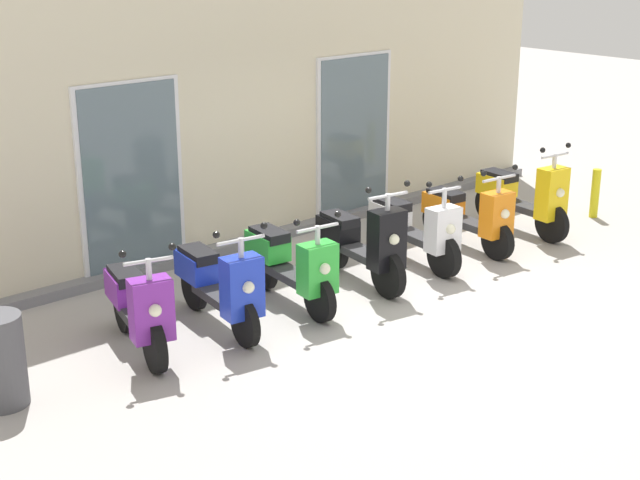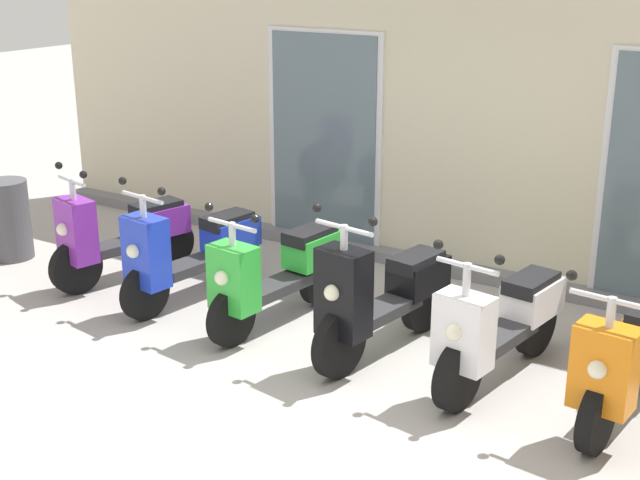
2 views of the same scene
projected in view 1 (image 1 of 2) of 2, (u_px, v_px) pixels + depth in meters
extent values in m
plane|color=#A8A39E|center=(407.00, 302.00, 10.33)|extent=(40.00, 40.00, 0.00)
cube|color=beige|center=(244.00, 110.00, 11.86)|extent=(10.94, 0.30, 3.45)
cube|color=slate|center=(258.00, 239.00, 12.21)|extent=(10.94, 0.20, 0.12)
cube|color=silver|center=(131.00, 180.00, 10.82)|extent=(1.36, 0.04, 2.30)
cube|color=slate|center=(132.00, 180.00, 10.80)|extent=(1.24, 0.02, 2.22)
cube|color=silver|center=(354.00, 137.00, 13.03)|extent=(1.36, 0.04, 2.30)
cube|color=slate|center=(355.00, 137.00, 13.02)|extent=(1.24, 0.02, 2.22)
cylinder|color=black|center=(155.00, 347.00, 8.63)|extent=(0.23, 0.51, 0.50)
cylinder|color=black|center=(124.00, 308.00, 9.51)|extent=(0.23, 0.51, 0.50)
cube|color=#2D2D30|center=(138.00, 317.00, 9.04)|extent=(0.42, 0.69, 0.09)
cube|color=purple|center=(151.00, 310.00, 8.55)|extent=(0.43, 0.33, 0.59)
sphere|color=#F2EFCC|center=(155.00, 310.00, 8.42)|extent=(0.12, 0.12, 0.12)
cube|color=purple|center=(125.00, 287.00, 9.34)|extent=(0.42, 0.58, 0.28)
cube|color=black|center=(125.00, 275.00, 9.26)|extent=(0.37, 0.53, 0.11)
cylinder|color=silver|center=(149.00, 270.00, 8.43)|extent=(0.06, 0.06, 0.22)
cylinder|color=silver|center=(148.00, 261.00, 8.40)|extent=(0.45, 0.15, 0.04)
sphere|color=black|center=(172.00, 247.00, 8.46)|extent=(0.07, 0.07, 0.07)
sphere|color=black|center=(122.00, 254.00, 8.27)|extent=(0.07, 0.07, 0.07)
cylinder|color=black|center=(245.00, 323.00, 9.16)|extent=(0.16, 0.49, 0.49)
cylinder|color=black|center=(194.00, 288.00, 10.06)|extent=(0.16, 0.49, 0.49)
cube|color=#2D2D30|center=(218.00, 296.00, 9.58)|extent=(0.36, 0.74, 0.09)
cube|color=#1E38C6|center=(242.00, 287.00, 9.07)|extent=(0.41, 0.29, 0.62)
sphere|color=#F2EFCC|center=(248.00, 287.00, 8.96)|extent=(0.12, 0.12, 0.12)
cube|color=#1E38C6|center=(197.00, 266.00, 9.89)|extent=(0.37, 0.56, 0.28)
cube|color=black|center=(198.00, 254.00, 9.82)|extent=(0.33, 0.51, 0.11)
cylinder|color=silver|center=(241.00, 249.00, 8.95)|extent=(0.06, 0.06, 0.21)
cylinder|color=silver|center=(241.00, 240.00, 8.92)|extent=(0.51, 0.11, 0.04)
sphere|color=black|center=(264.00, 226.00, 9.02)|extent=(0.07, 0.07, 0.07)
sphere|color=black|center=(216.00, 235.00, 8.76)|extent=(0.07, 0.07, 0.07)
cylinder|color=black|center=(320.00, 300.00, 9.74)|extent=(0.15, 0.49, 0.48)
cylinder|color=black|center=(264.00, 269.00, 10.63)|extent=(0.15, 0.49, 0.48)
cube|color=#2D2D30|center=(290.00, 275.00, 10.15)|extent=(0.34, 0.73, 0.09)
cube|color=green|center=(318.00, 269.00, 9.67)|extent=(0.41, 0.28, 0.54)
sphere|color=#F2EFCC|center=(325.00, 269.00, 9.55)|extent=(0.12, 0.12, 0.12)
cube|color=green|center=(268.00, 245.00, 10.45)|extent=(0.36, 0.55, 0.28)
cube|color=black|center=(269.00, 234.00, 10.38)|extent=(0.32, 0.51, 0.11)
cylinder|color=silver|center=(318.00, 236.00, 9.55)|extent=(0.06, 0.06, 0.21)
cylinder|color=silver|center=(318.00, 228.00, 9.53)|extent=(0.50, 0.10, 0.04)
sphere|color=black|center=(338.00, 214.00, 9.63)|extent=(0.07, 0.07, 0.07)
sphere|color=black|center=(297.00, 223.00, 9.36)|extent=(0.07, 0.07, 0.07)
cylinder|color=black|center=(388.00, 275.00, 10.37)|extent=(0.18, 0.55, 0.54)
cylinder|color=black|center=(333.00, 247.00, 11.26)|extent=(0.18, 0.55, 0.54)
cube|color=#2D2D30|center=(360.00, 252.00, 10.78)|extent=(0.36, 0.72, 0.09)
cube|color=black|center=(387.00, 240.00, 10.28)|extent=(0.41, 0.30, 0.67)
sphere|color=#F2EFCC|center=(394.00, 239.00, 10.16)|extent=(0.12, 0.12, 0.12)
cube|color=black|center=(338.00, 230.00, 11.10)|extent=(0.38, 0.56, 0.28)
cube|color=black|center=(340.00, 219.00, 11.02)|extent=(0.33, 0.51, 0.11)
cylinder|color=silver|center=(388.00, 203.00, 10.15)|extent=(0.06, 0.06, 0.21)
cylinder|color=silver|center=(388.00, 196.00, 10.12)|extent=(0.52, 0.11, 0.04)
sphere|color=black|center=(407.00, 183.00, 10.22)|extent=(0.07, 0.07, 0.07)
sphere|color=black|center=(369.00, 190.00, 9.96)|extent=(0.07, 0.07, 0.07)
cylinder|color=black|center=(444.00, 257.00, 10.98)|extent=(0.18, 0.52, 0.51)
cylinder|color=black|center=(385.00, 231.00, 11.90)|extent=(0.18, 0.52, 0.51)
cube|color=#2D2D30|center=(414.00, 236.00, 11.41)|extent=(0.36, 0.75, 0.09)
cube|color=white|center=(443.00, 229.00, 10.91)|extent=(0.41, 0.29, 0.53)
sphere|color=#F2EFCC|center=(450.00, 229.00, 10.80)|extent=(0.12, 0.12, 0.12)
cube|color=white|center=(390.00, 214.00, 11.74)|extent=(0.37, 0.56, 0.28)
cube|color=black|center=(392.00, 204.00, 11.67)|extent=(0.33, 0.51, 0.11)
cylinder|color=silver|center=(444.00, 199.00, 10.79)|extent=(0.06, 0.06, 0.25)
cylinder|color=silver|center=(445.00, 190.00, 10.76)|extent=(0.47, 0.10, 0.04)
sphere|color=black|center=(461.00, 179.00, 10.85)|extent=(0.07, 0.07, 0.07)
sphere|color=black|center=(429.00, 184.00, 10.61)|extent=(0.07, 0.07, 0.07)
cylinder|color=black|center=(498.00, 241.00, 11.57)|extent=(0.16, 0.48, 0.47)
cylinder|color=black|center=(437.00, 220.00, 12.42)|extent=(0.16, 0.48, 0.47)
cube|color=#2D2D30|center=(467.00, 223.00, 11.97)|extent=(0.33, 0.71, 0.09)
cube|color=orange|center=(497.00, 214.00, 11.50)|extent=(0.40, 0.28, 0.56)
sphere|color=#F2EFCC|center=(505.00, 214.00, 11.38)|extent=(0.12, 0.12, 0.12)
cube|color=orange|center=(443.00, 204.00, 12.27)|extent=(0.35, 0.55, 0.28)
cube|color=black|center=(446.00, 195.00, 12.19)|extent=(0.31, 0.50, 0.11)
cylinder|color=silver|center=(499.00, 185.00, 11.38)|extent=(0.06, 0.06, 0.22)
cylinder|color=silver|center=(499.00, 178.00, 11.35)|extent=(0.54, 0.09, 0.04)
sphere|color=black|center=(515.00, 167.00, 11.47)|extent=(0.07, 0.07, 0.07)
sphere|color=black|center=(484.00, 174.00, 11.17)|extent=(0.07, 0.07, 0.07)
cylinder|color=black|center=(552.00, 224.00, 12.20)|extent=(0.15, 0.52, 0.51)
cylinder|color=black|center=(490.00, 204.00, 13.07)|extent=(0.15, 0.52, 0.51)
cube|color=#2D2D30|center=(520.00, 206.00, 12.60)|extent=(0.34, 0.72, 0.09)
cube|color=yellow|center=(552.00, 194.00, 12.10)|extent=(0.40, 0.28, 0.68)
sphere|color=#F2EFCC|center=(560.00, 193.00, 11.99)|extent=(0.12, 0.12, 0.12)
cube|color=yellow|center=(497.00, 185.00, 12.90)|extent=(0.36, 0.55, 0.28)
cube|color=black|center=(499.00, 176.00, 12.82)|extent=(0.31, 0.51, 0.11)
cylinder|color=silver|center=(554.00, 162.00, 11.97)|extent=(0.06, 0.06, 0.21)
cylinder|color=silver|center=(555.00, 155.00, 11.94)|extent=(0.48, 0.09, 0.04)
sphere|color=black|center=(568.00, 145.00, 12.04)|extent=(0.07, 0.07, 0.07)
sphere|color=black|center=(543.00, 150.00, 11.78)|extent=(0.07, 0.07, 0.07)
cylinder|color=yellow|center=(595.00, 193.00, 13.25)|extent=(0.12, 0.12, 0.70)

